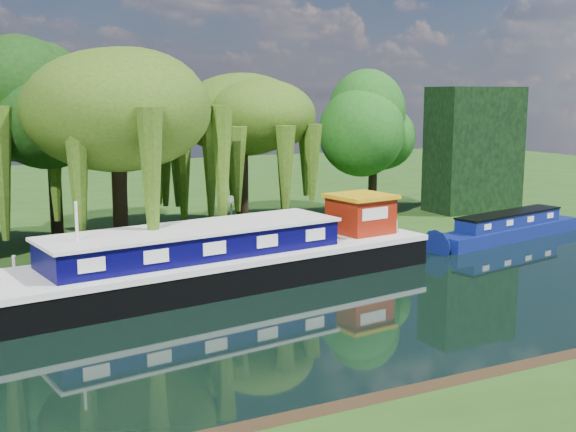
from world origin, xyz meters
TOP-DOWN VIEW (x-y plane):
  - ground at (0.00, 0.00)m, footprint 120.00×120.00m
  - far_bank at (0.00, 34.00)m, footprint 120.00×52.00m
  - dutch_barge at (-2.00, 5.39)m, footprint 20.56×7.29m
  - narrowboat at (15.88, 7.30)m, footprint 11.29×4.05m
  - white_cruiser at (12.36, 6.61)m, footprint 2.04×1.78m
  - willow_left at (-4.91, 11.03)m, footprint 7.68×7.68m
  - willow_right at (2.75, 14.37)m, footprint 6.44×6.44m
  - tree_far_mid at (-6.98, 16.45)m, footprint 5.82×5.82m
  - tree_far_right at (11.89, 15.05)m, footprint 4.73×4.73m
  - conifer_hedge at (19.00, 14.00)m, footprint 6.00×3.00m
  - lamppost at (0.50, 10.50)m, footprint 0.36×0.36m
  - mooring_posts at (-0.50, 8.40)m, footprint 19.16×0.16m

SIDE VIEW (x-z plane):
  - ground at x=0.00m, z-range 0.00..0.00m
  - white_cruiser at x=12.36m, z-range -0.52..0.52m
  - far_bank at x=0.00m, z-range 0.00..0.45m
  - narrowboat at x=15.88m, z-range -0.23..1.39m
  - mooring_posts at x=-0.50m, z-range 0.45..1.45m
  - dutch_barge at x=-2.00m, z-range -1.07..3.18m
  - lamppost at x=0.50m, z-range 1.14..3.70m
  - conifer_hedge at x=19.00m, z-range 0.45..8.45m
  - tree_far_right at x=11.89m, z-range 1.91..9.65m
  - willow_right at x=2.75m, z-range 2.25..10.09m
  - tree_far_mid at x=-6.98m, z-range 2.24..11.76m
  - willow_left at x=-4.91m, z-range 2.53..11.74m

